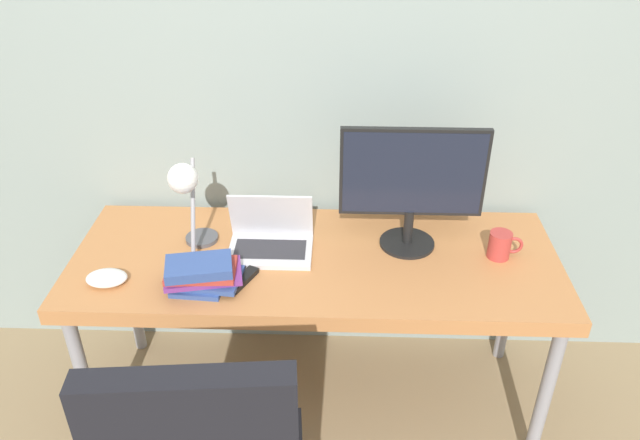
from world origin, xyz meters
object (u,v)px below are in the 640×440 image
laptop (271,239)px  desk_lamp (187,192)px  monitor (412,181)px  game_controller (107,278)px  mug (501,245)px  book_stack (202,273)px

laptop → desk_lamp: (-0.27, -0.07, 0.23)m
monitor → game_controller: bearing=-165.3°
monitor → game_controller: monitor is taller
laptop → mug: (0.84, -0.02, 0.00)m
book_stack → mug: size_ratio=2.26×
desk_lamp → game_controller: 0.41m
laptop → desk_lamp: bearing=-166.1°
laptop → desk_lamp: desk_lamp is taller
book_stack → mug: (1.05, 0.21, -0.00)m
desk_lamp → book_stack: (0.06, -0.16, -0.23)m
laptop → game_controller: (-0.55, -0.22, -0.03)m
book_stack → mug: 1.08m
game_controller → book_stack: bearing=-0.8°
book_stack → laptop: bearing=47.0°
book_stack → game_controller: bearing=179.2°
desk_lamp → mug: 1.14m
monitor → laptop: bearing=-173.7°
mug → game_controller: mug is taller
laptop → game_controller: 0.59m
desk_lamp → game_controller: size_ratio=2.81×
laptop → book_stack: bearing=-133.0°
monitor → book_stack: 0.81m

